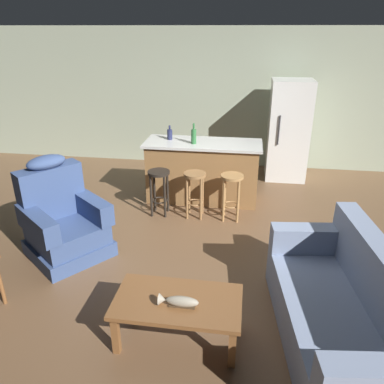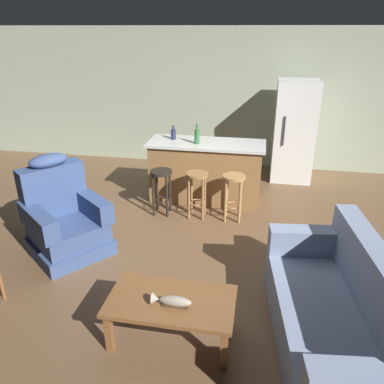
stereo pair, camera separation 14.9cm
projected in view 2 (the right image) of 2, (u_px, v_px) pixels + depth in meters
ground_plane at (190, 241)px, 4.89m from camera, size 12.00×12.00×0.00m
back_wall at (220, 99)px, 7.18m from camera, size 12.00×0.05×2.60m
coffee_table at (171, 305)px, 3.24m from camera, size 1.10×0.60×0.42m
fish_figurine at (171, 301)px, 3.13m from camera, size 0.34×0.10×0.10m
couch at (338, 317)px, 3.13m from camera, size 1.06×1.99×0.94m
recliner_near_lamp at (64, 219)px, 4.55m from camera, size 1.18×1.18×1.20m
kitchen_island at (206, 171)px, 5.92m from camera, size 1.80×0.70×0.95m
bar_stool_left at (161, 184)px, 5.45m from camera, size 0.32×0.32×0.68m
bar_stool_middle at (197, 187)px, 5.36m from camera, size 0.32×0.32×0.68m
bar_stool_right at (234, 189)px, 5.27m from camera, size 0.32×0.32×0.68m
refrigerator at (294, 131)px, 6.60m from camera, size 0.70×0.69×1.76m
bottle_tall_green at (197, 136)px, 5.61m from camera, size 0.08×0.08×0.31m
bottle_short_amber at (173, 134)px, 5.85m from camera, size 0.08×0.08×0.22m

